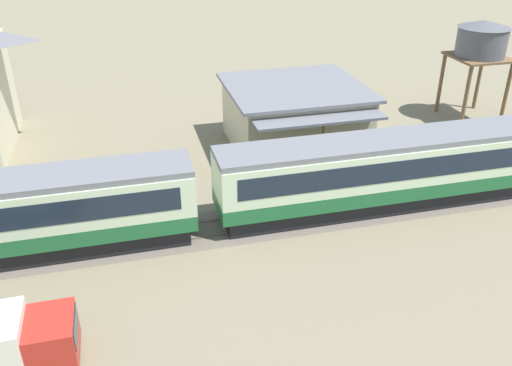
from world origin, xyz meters
name	(u,v)px	position (x,y,z in m)	size (l,w,h in m)	color
passenger_train	(391,168)	(-14.81, 1.20, 2.23)	(96.83, 2.94, 4.02)	#1E6033
railway_track	(500,189)	(-7.59, 1.20, 0.01)	(160.03, 3.60, 0.04)	#665B51
station_building	(294,116)	(-17.28, 10.17, 2.13)	(8.84, 9.64, 4.20)	beige
water_tower	(482,41)	(-2.64, 11.90, 5.80)	(3.85, 3.85, 7.30)	brown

